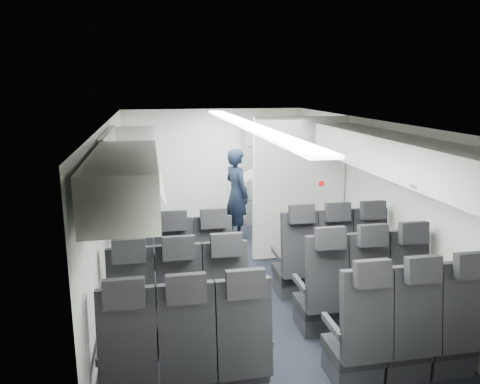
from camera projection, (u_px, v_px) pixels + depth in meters
name	position (u px, v px, depth m)	size (l,w,h in m)	color
cabin_shell	(246.00, 201.00, 6.06)	(3.41, 6.01, 2.16)	black
seat_row_front	(254.00, 268.00, 5.71)	(3.33, 0.56, 1.24)	black
seat_row_mid	(273.00, 301.00, 4.85)	(3.33, 0.56, 1.24)	black
seat_row_rear	(300.00, 348.00, 3.99)	(3.33, 0.56, 1.24)	black
overhead_bin_left_rear	(125.00, 180.00, 3.72)	(0.53, 1.80, 0.40)	silver
overhead_bin_left_front_open	(129.00, 160.00, 5.42)	(0.64, 1.70, 0.72)	#9E9E93
overhead_bin_right_rear	(441.00, 168.00, 4.24)	(0.53, 1.80, 0.40)	silver
overhead_bin_right_front	(358.00, 144.00, 5.91)	(0.53, 1.70, 0.40)	silver
bulkhead_partition	(299.00, 188.00, 7.02)	(1.40, 0.15, 2.13)	silver
galley_unit	(266.00, 173.00, 8.88)	(0.85, 0.52, 1.90)	#939399
boarding_door	(123.00, 192.00, 7.28)	(0.12, 1.27, 1.86)	silver
flight_attendant	(237.00, 194.00, 7.91)	(0.57, 0.37, 1.56)	black
carry_on_bag	(129.00, 158.00, 5.21)	(0.42, 0.29, 0.25)	black
papers	(248.00, 176.00, 7.82)	(0.22, 0.02, 0.16)	white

